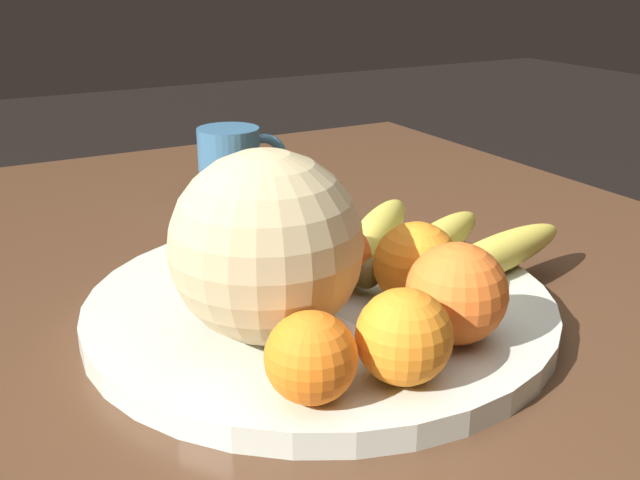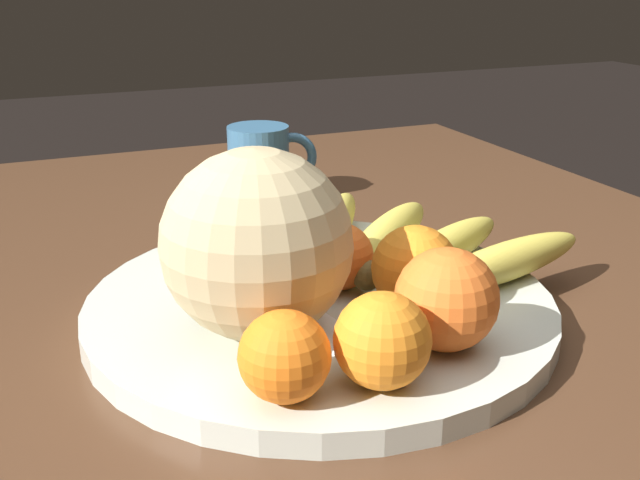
# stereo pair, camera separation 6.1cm
# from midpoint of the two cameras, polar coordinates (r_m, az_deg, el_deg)

# --- Properties ---
(kitchen_table) EXTENTS (1.30, 0.92, 0.77)m
(kitchen_table) POSITION_cam_midpoint_polar(r_m,az_deg,el_deg) (0.71, 1.03, -12.90)
(kitchen_table) COLOR #4C301E
(kitchen_table) RESTS_ON ground_plane
(fruit_bowl) EXTENTS (0.39, 0.39, 0.02)m
(fruit_bowl) POSITION_cam_midpoint_polar(r_m,az_deg,el_deg) (0.63, -2.77, -5.03)
(fruit_bowl) COLOR beige
(fruit_bowl) RESTS_ON kitchen_table
(melon) EXTENTS (0.14, 0.14, 0.14)m
(melon) POSITION_cam_midpoint_polar(r_m,az_deg,el_deg) (0.54, -7.35, -0.54)
(melon) COLOR tan
(melon) RESTS_ON fruit_bowl
(banana_bunch) EXTENTS (0.28, 0.27, 0.04)m
(banana_bunch) POSITION_cam_midpoint_polar(r_m,az_deg,el_deg) (0.70, 3.76, 0.03)
(banana_bunch) COLOR brown
(banana_bunch) RESTS_ON fruit_bowl
(orange_front_left) EXTENTS (0.07, 0.07, 0.07)m
(orange_front_left) POSITION_cam_midpoint_polar(r_m,az_deg,el_deg) (0.60, 4.49, -1.95)
(orange_front_left) COLOR orange
(orange_front_left) RESTS_ON fruit_bowl
(orange_front_right) EXTENTS (0.08, 0.08, 0.08)m
(orange_front_right) POSITION_cam_midpoint_polar(r_m,az_deg,el_deg) (0.54, 7.11, -4.15)
(orange_front_right) COLOR orange
(orange_front_right) RESTS_ON fruit_bowl
(orange_mid_center) EXTENTS (0.06, 0.06, 0.06)m
(orange_mid_center) POSITION_cam_midpoint_polar(r_m,az_deg,el_deg) (0.49, 2.89, -7.46)
(orange_mid_center) COLOR orange
(orange_mid_center) RESTS_ON fruit_bowl
(orange_back_left) EXTENTS (0.06, 0.06, 0.06)m
(orange_back_left) POSITION_cam_midpoint_polar(r_m,az_deg,el_deg) (0.63, -1.38, -1.27)
(orange_back_left) COLOR orange
(orange_back_left) RESTS_ON fruit_bowl
(orange_back_right) EXTENTS (0.06, 0.06, 0.06)m
(orange_back_right) POSITION_cam_midpoint_polar(r_m,az_deg,el_deg) (0.47, -4.40, -9.02)
(orange_back_right) COLOR orange
(orange_back_right) RESTS_ON fruit_bowl
(produce_tag) EXTENTS (0.09, 0.05, 0.00)m
(produce_tag) POSITION_cam_midpoint_polar(r_m,az_deg,el_deg) (0.58, -2.62, -6.55)
(produce_tag) COLOR white
(produce_tag) RESTS_ON fruit_bowl
(ceramic_mug) EXTENTS (0.08, 0.11, 0.09)m
(ceramic_mug) POSITION_cam_midpoint_polar(r_m,az_deg,el_deg) (0.94, -8.57, 5.70)
(ceramic_mug) COLOR #386689
(ceramic_mug) RESTS_ON kitchen_table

